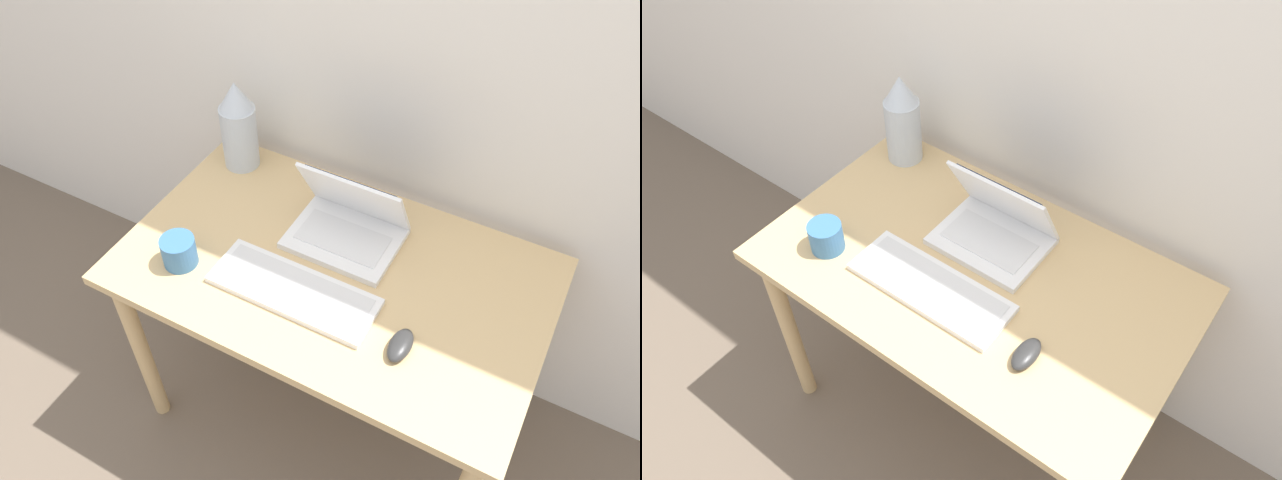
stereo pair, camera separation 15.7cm
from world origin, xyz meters
TOP-DOWN VIEW (x-y plane):
  - wall_back at (0.00, 0.76)m, footprint 6.00×0.05m
  - desk at (0.00, 0.35)m, footprint 1.14×0.69m
  - laptop at (-0.02, 0.47)m, footprint 0.30×0.23m
  - keyboard at (-0.05, 0.22)m, footprint 0.44×0.16m
  - mouse at (0.26, 0.19)m, footprint 0.05×0.10m
  - vase at (-0.46, 0.60)m, footprint 0.11×0.11m
  - mug at (-0.37, 0.17)m, footprint 0.09×0.09m

SIDE VIEW (x-z plane):
  - desk at x=0.00m, z-range 0.27..1.02m
  - keyboard at x=-0.05m, z-range 0.75..0.77m
  - mouse at x=0.26m, z-range 0.75..0.78m
  - mug at x=-0.37m, z-range 0.75..0.83m
  - laptop at x=-0.02m, z-range 0.69..0.91m
  - vase at x=-0.46m, z-range 0.75..1.04m
  - wall_back at x=0.00m, z-range 0.00..2.50m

